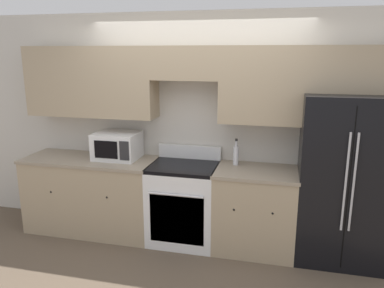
# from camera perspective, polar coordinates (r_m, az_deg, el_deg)

# --- Properties ---
(ground_plane) EXTENTS (12.00, 12.00, 0.00)m
(ground_plane) POSITION_cam_1_polar(r_m,az_deg,el_deg) (4.28, -1.02, -16.38)
(ground_plane) COLOR brown
(wall_back) EXTENTS (8.00, 0.39, 2.60)m
(wall_back) POSITION_cam_1_polar(r_m,az_deg,el_deg) (4.30, 0.90, 5.57)
(wall_back) COLOR beige
(wall_back) RESTS_ON ground_plane
(lower_cabinets_left) EXTENTS (1.59, 0.64, 0.92)m
(lower_cabinets_left) POSITION_cam_1_polar(r_m,az_deg,el_deg) (4.78, -14.98, -7.42)
(lower_cabinets_left) COLOR tan
(lower_cabinets_left) RESTS_ON ground_plane
(lower_cabinets_right) EXTENTS (0.89, 0.64, 0.92)m
(lower_cabinets_right) POSITION_cam_1_polar(r_m,az_deg,el_deg) (4.25, 9.56, -9.87)
(lower_cabinets_right) COLOR tan
(lower_cabinets_right) RESTS_ON ground_plane
(oven_range) EXTENTS (0.76, 0.65, 1.08)m
(oven_range) POSITION_cam_1_polar(r_m,az_deg,el_deg) (4.37, -1.26, -8.94)
(oven_range) COLOR white
(oven_range) RESTS_ON ground_plane
(refrigerator) EXTENTS (0.90, 0.71, 1.76)m
(refrigerator) POSITION_cam_1_polar(r_m,az_deg,el_deg) (4.17, 22.04, -5.02)
(refrigerator) COLOR black
(refrigerator) RESTS_ON ground_plane
(microwave) EXTENTS (0.51, 0.42, 0.31)m
(microwave) POSITION_cam_1_polar(r_m,az_deg,el_deg) (4.52, -11.32, -0.24)
(microwave) COLOR white
(microwave) RESTS_ON lower_cabinets_left
(bottle) EXTENTS (0.06, 0.06, 0.30)m
(bottle) POSITION_cam_1_polar(r_m,az_deg,el_deg) (4.22, 6.72, -1.62)
(bottle) COLOR silver
(bottle) RESTS_ON lower_cabinets_right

